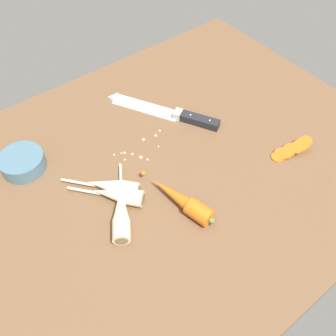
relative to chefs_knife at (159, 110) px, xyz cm
name	(u,v)px	position (x,y,z in cm)	size (l,w,h in cm)	color
ground_plane	(163,172)	(-11.41, -16.97, -2.65)	(120.00, 90.00, 4.00)	brown
chefs_knife	(159,110)	(0.00, 0.00, 0.00)	(20.00, 31.88, 4.18)	silver
whole_carrot	(182,200)	(-14.93, -28.86, 1.45)	(7.60, 20.93, 4.20)	orange
parsnip_front	(118,195)	(-25.69, -18.50, 1.33)	(13.74, 15.64, 4.00)	beige
parsnip_mid_left	(113,187)	(-25.37, -15.81, 1.33)	(14.17, 16.22, 4.00)	beige
parsnip_mid_right	(121,213)	(-27.80, -23.14, 1.33)	(13.34, 19.33, 4.00)	beige
carrot_slice_stack	(292,149)	(17.79, -33.43, 0.69)	(11.26, 5.46, 3.92)	orange
prep_bowl	(22,162)	(-39.05, 4.12, 1.50)	(11.00, 11.00, 4.00)	slate
mince_crumbs	(139,149)	(-12.98, -8.59, -0.31)	(15.77, 7.14, 0.88)	silver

